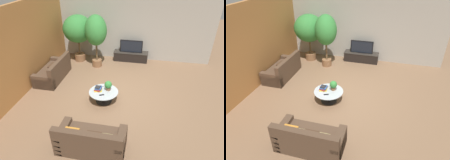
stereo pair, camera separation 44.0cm
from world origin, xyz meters
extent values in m
plane|color=brown|center=(0.00, 0.00, 0.00)|extent=(24.00, 24.00, 0.00)
cube|color=#A39E93|center=(0.00, 3.26, 1.50)|extent=(7.40, 0.12, 3.00)
cube|color=#B2753D|center=(-3.26, 0.20, 1.50)|extent=(0.12, 7.40, 3.00)
cube|color=black|center=(0.16, 2.94, 0.21)|extent=(1.56, 0.48, 0.43)
cube|color=#2D2823|center=(0.16, 2.94, 0.42)|extent=(1.59, 0.50, 0.02)
cube|color=black|center=(0.16, 2.94, 0.71)|extent=(1.03, 0.08, 0.56)
cube|color=black|center=(0.16, 2.90, 0.71)|extent=(0.94, 0.00, 0.51)
cube|color=black|center=(0.16, 2.94, 0.44)|extent=(0.31, 0.13, 0.02)
cylinder|color=black|center=(-0.36, -0.44, 0.01)|extent=(0.53, 0.53, 0.02)
cylinder|color=black|center=(-0.36, -0.44, 0.19)|extent=(0.10, 0.10, 0.37)
cylinder|color=#A8B2B7|center=(-0.36, -0.44, 0.38)|extent=(0.97, 0.97, 0.02)
cube|color=#4C3828|center=(-2.71, 0.69, 0.21)|extent=(0.84, 1.78, 0.42)
cube|color=#4C3828|center=(-2.37, 0.69, 0.63)|extent=(0.16, 1.78, 0.42)
cube|color=#4C3828|center=(-2.71, 1.48, 0.27)|extent=(0.84, 0.20, 0.54)
cube|color=#4C3828|center=(-2.71, -0.10, 0.27)|extent=(0.84, 0.20, 0.54)
cube|color=#B23328|center=(-2.53, 0.98, 0.55)|extent=(0.17, 0.29, 0.28)
cube|color=#422D1E|center=(-2.53, 0.39, 0.60)|extent=(0.18, 0.39, 0.37)
cube|color=#4C3828|center=(-0.21, -2.40, 0.21)|extent=(1.68, 0.84, 0.42)
cube|color=#4C3828|center=(-0.21, -2.74, 0.63)|extent=(1.68, 0.16, 0.42)
cube|color=#4C3828|center=(0.53, -2.40, 0.27)|extent=(0.20, 0.84, 0.54)
cube|color=#4C3828|center=(-0.95, -2.40, 0.27)|extent=(0.20, 0.84, 0.54)
cube|color=tan|center=(0.19, -2.58, 0.55)|extent=(0.30, 0.17, 0.28)
cube|color=#422D1E|center=(-0.08, -2.58, 0.58)|extent=(0.35, 0.15, 0.32)
cube|color=tan|center=(-0.35, -2.58, 0.55)|extent=(0.29, 0.14, 0.27)
cube|color=orange|center=(-0.62, -2.58, 0.58)|extent=(0.35, 0.16, 0.32)
cylinder|color=brown|center=(-2.20, 2.53, 0.16)|extent=(0.49, 0.49, 0.32)
cylinder|color=brown|center=(-2.20, 2.53, 0.61)|extent=(0.08, 0.08, 0.58)
ellipsoid|color=#337F38|center=(-2.20, 2.53, 1.51)|extent=(1.31, 1.31, 1.21)
cylinder|color=brown|center=(-1.25, 2.09, 0.15)|extent=(0.42, 0.42, 0.31)
cylinder|color=brown|center=(-1.25, 2.09, 0.64)|extent=(0.08, 0.08, 0.68)
ellipsoid|color=#337F38|center=(-1.25, 2.09, 1.63)|extent=(0.92, 0.92, 1.28)
cylinder|color=brown|center=(-0.23, -0.32, 0.45)|extent=(0.14, 0.14, 0.11)
sphere|color=#337F38|center=(-0.23, -0.32, 0.60)|extent=(0.24, 0.24, 0.24)
cube|color=gold|center=(-0.56, -0.38, 0.41)|extent=(0.30, 0.32, 0.03)
cube|color=#A32823|center=(-0.56, -0.40, 0.44)|extent=(0.23, 0.27, 0.03)
cube|color=#2D4C84|center=(-0.55, -0.38, 0.47)|extent=(0.23, 0.25, 0.04)
cube|color=#232326|center=(-0.56, -0.39, 0.51)|extent=(0.18, 0.19, 0.03)
cube|color=black|center=(-0.37, -0.65, 0.40)|extent=(0.16, 0.10, 0.02)
cube|color=gray|center=(-0.42, -0.15, 0.40)|extent=(0.16, 0.09, 0.02)
camera|label=1|loc=(0.95, -5.71, 4.10)|focal=32.00mm
camera|label=2|loc=(1.38, -5.61, 4.10)|focal=32.00mm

